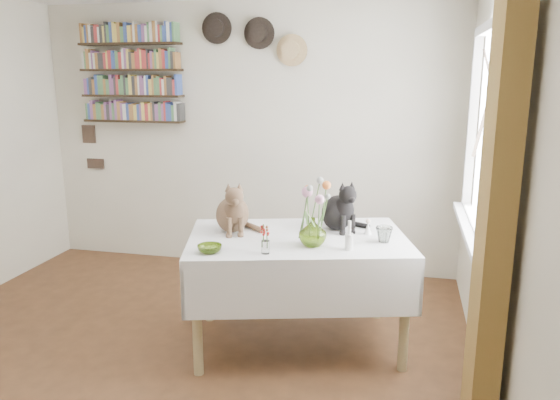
% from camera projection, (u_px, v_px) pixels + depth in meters
% --- Properties ---
extents(room, '(4.08, 4.58, 2.58)m').
position_uv_depth(room, '(131.00, 184.00, 3.04)').
color(room, brown).
rests_on(room, ground).
extents(window, '(0.12, 1.52, 1.32)m').
position_uv_depth(window, '(487.00, 150.00, 3.33)').
color(window, white).
rests_on(window, room).
extents(curtain, '(0.12, 0.38, 2.10)m').
position_uv_depth(curtain, '(494.00, 228.00, 2.53)').
color(curtain, brown).
rests_on(curtain, room).
extents(dining_table, '(1.65, 1.28, 0.78)m').
position_uv_depth(dining_table, '(298.00, 264.00, 3.71)').
color(dining_table, white).
rests_on(dining_table, room).
extents(tabby_cat, '(0.35, 0.39, 0.37)m').
position_uv_depth(tabby_cat, '(232.00, 205.00, 3.76)').
color(tabby_cat, brown).
rests_on(tabby_cat, dining_table).
extents(black_cat, '(0.38, 0.39, 0.37)m').
position_uv_depth(black_cat, '(338.00, 203.00, 3.82)').
color(black_cat, black).
rests_on(black_cat, dining_table).
extents(flower_vase, '(0.25, 0.25, 0.18)m').
position_uv_depth(flower_vase, '(313.00, 232.00, 3.45)').
color(flower_vase, '#8FB13A').
rests_on(flower_vase, dining_table).
extents(green_bowl, '(0.17, 0.17, 0.05)m').
position_uv_depth(green_bowl, '(210.00, 249.00, 3.34)').
color(green_bowl, '#8FB13A').
rests_on(green_bowl, dining_table).
extents(drinking_glass, '(0.15, 0.15, 0.10)m').
position_uv_depth(drinking_glass, '(384.00, 234.00, 3.54)').
color(drinking_glass, white).
rests_on(drinking_glass, dining_table).
extents(candlestick, '(0.05, 0.05, 0.19)m').
position_uv_depth(candlestick, '(349.00, 240.00, 3.38)').
color(candlestick, white).
rests_on(candlestick, dining_table).
extents(berry_jar, '(0.05, 0.05, 0.20)m').
position_uv_depth(berry_jar, '(265.00, 239.00, 3.30)').
color(berry_jar, white).
rests_on(berry_jar, dining_table).
extents(porcelain_figurine, '(0.06, 0.06, 0.11)m').
position_uv_depth(porcelain_figurine, '(368.00, 227.00, 3.72)').
color(porcelain_figurine, white).
rests_on(porcelain_figurine, dining_table).
extents(flower_bouquet, '(0.17, 0.13, 0.39)m').
position_uv_depth(flower_bouquet, '(314.00, 193.00, 3.41)').
color(flower_bouquet, '#4C7233').
rests_on(flower_bouquet, flower_vase).
extents(bookshelf_unit, '(1.00, 0.16, 0.91)m').
position_uv_depth(bookshelf_unit, '(132.00, 74.00, 5.19)').
color(bookshelf_unit, black).
rests_on(bookshelf_unit, room).
extents(wall_hats, '(0.98, 0.09, 0.48)m').
position_uv_depth(wall_hats, '(255.00, 37.00, 4.88)').
color(wall_hats, black).
rests_on(wall_hats, room).
extents(wall_art_plaques, '(0.21, 0.02, 0.44)m').
position_uv_depth(wall_art_plaques, '(92.00, 146.00, 5.54)').
color(wall_art_plaques, '#38281E').
rests_on(wall_art_plaques, room).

